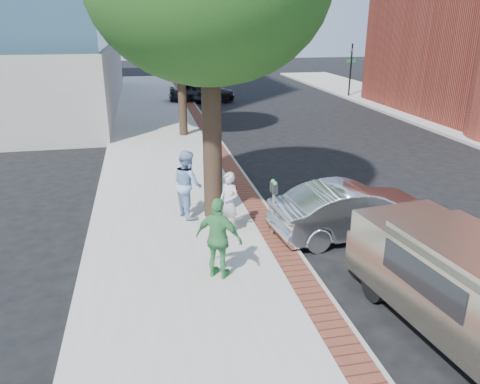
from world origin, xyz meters
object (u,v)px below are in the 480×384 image
object	(u,v)px
person_gray	(229,202)
person_green	(219,239)
parking_meter	(274,196)
van	(465,284)
bg_car	(202,91)
person_officer	(187,184)
sedan_silver	(352,210)

from	to	relation	value
person_gray	person_green	xyz separation A→B (m)	(-0.63, -2.24, 0.10)
person_gray	person_green	world-z (taller)	person_green
parking_meter	van	xyz separation A→B (m)	(2.25, -4.36, -0.20)
bg_car	person_gray	bearing A→B (deg)	174.32
person_officer	bg_car	xyz separation A→B (m)	(3.01, 20.17, -0.33)
parking_meter	person_green	xyz separation A→B (m)	(-1.68, -1.78, -0.16)
person_gray	person_officer	distance (m)	1.56
parking_meter	person_gray	xyz separation A→B (m)	(-1.05, 0.46, -0.26)
bg_car	van	distance (m)	26.26
bg_car	person_officer	bearing A→B (deg)	171.37
parking_meter	person_gray	size ratio (longest dim) A/B	0.93
person_officer	person_green	distance (m)	3.48
bg_car	person_green	bearing A→B (deg)	173.33
bg_car	parking_meter	bearing A→B (deg)	177.18
person_gray	person_officer	xyz separation A→B (m)	(-0.94, 1.23, 0.15)
sedan_silver	bg_car	size ratio (longest dim) A/B	0.95
bg_car	van	world-z (taller)	van
person_green	sedan_silver	distance (m)	4.14
person_officer	sedan_silver	world-z (taller)	person_officer
person_green	bg_car	distance (m)	23.80
parking_meter	sedan_silver	world-z (taller)	parking_meter
parking_meter	bg_car	world-z (taller)	parking_meter
sedan_silver	person_green	bearing A→B (deg)	107.32
sedan_silver	van	size ratio (longest dim) A/B	0.83
parking_meter	sedan_silver	distance (m)	2.16
sedan_silver	van	distance (m)	4.24
parking_meter	person_officer	bearing A→B (deg)	139.59
parking_meter	person_gray	distance (m)	1.18
person_gray	parking_meter	bearing A→B (deg)	27.62
person_officer	van	xyz separation A→B (m)	(4.23, -6.06, -0.10)
parking_meter	sedan_silver	xyz separation A→B (m)	(2.10, -0.13, -0.50)
van	sedan_silver	bearing A→B (deg)	85.00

